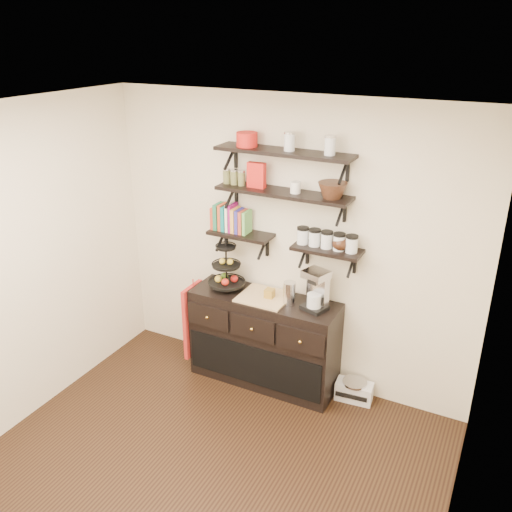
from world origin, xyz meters
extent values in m
plane|color=black|center=(0.00, 0.00, 0.00)|extent=(3.50, 3.50, 0.00)
cube|color=white|center=(0.00, 0.00, 2.70)|extent=(3.50, 3.50, 0.02)
cube|color=#F2E9CD|center=(0.00, 1.75, 1.35)|extent=(3.50, 0.02, 2.70)
cube|color=#F2E9CD|center=(1.75, 0.00, 1.35)|extent=(0.02, 3.50, 2.70)
cube|color=black|center=(0.00, 1.61, 2.23)|extent=(1.20, 0.27, 0.03)
cube|color=black|center=(-0.52, 1.74, 2.12)|extent=(0.02, 0.03, 0.20)
cube|color=black|center=(0.52, 1.74, 2.12)|extent=(0.02, 0.03, 0.20)
cube|color=black|center=(0.00, 1.61, 1.89)|extent=(1.20, 0.27, 0.03)
cube|color=black|center=(-0.52, 1.74, 1.77)|extent=(0.02, 0.03, 0.20)
cube|color=black|center=(0.52, 1.74, 1.77)|extent=(0.02, 0.03, 0.20)
cube|color=black|center=(-0.42, 1.62, 1.44)|extent=(0.60, 0.25, 0.03)
cube|color=black|center=(-0.64, 1.74, 1.32)|extent=(0.02, 0.03, 0.20)
cube|color=black|center=(-0.20, 1.74, 1.32)|extent=(0.03, 0.03, 0.20)
cube|color=black|center=(0.42, 1.62, 1.44)|extent=(0.60, 0.25, 0.03)
cube|color=black|center=(0.20, 1.74, 1.32)|extent=(0.03, 0.03, 0.20)
cube|color=black|center=(0.64, 1.74, 1.32)|extent=(0.02, 0.03, 0.20)
cube|color=#B2361F|center=(-0.68, 1.63, 1.55)|extent=(0.02, 0.15, 0.20)
cube|color=#206D4A|center=(-0.65, 1.63, 1.57)|extent=(0.03, 0.15, 0.24)
cube|color=#C14620|center=(-0.61, 1.63, 1.55)|extent=(0.04, 0.15, 0.21)
cube|color=#0E7779|center=(-0.57, 1.63, 1.57)|extent=(0.03, 0.15, 0.25)
cube|color=white|center=(-0.54, 1.63, 1.56)|extent=(0.03, 0.15, 0.22)
cube|color=#851061|center=(-0.50, 1.63, 1.58)|extent=(0.04, 0.15, 0.26)
cube|color=gold|center=(-0.46, 1.63, 1.56)|extent=(0.03, 0.15, 0.23)
cube|color=#322D96|center=(-0.42, 1.63, 1.55)|extent=(0.03, 0.15, 0.20)
cube|color=#A8402C|center=(-0.38, 1.63, 1.57)|extent=(0.04, 0.15, 0.24)
cube|color=#61AD55|center=(-0.34, 1.63, 1.55)|extent=(0.03, 0.15, 0.21)
cylinder|color=silver|center=(0.19, 1.63, 1.51)|extent=(0.10, 0.10, 0.13)
cylinder|color=silver|center=(0.30, 1.63, 1.51)|extent=(0.10, 0.10, 0.13)
cylinder|color=silver|center=(0.41, 1.63, 1.51)|extent=(0.10, 0.10, 0.13)
cylinder|color=silver|center=(0.52, 1.63, 1.51)|extent=(0.10, 0.10, 0.13)
cylinder|color=silver|center=(0.63, 1.63, 1.51)|extent=(0.10, 0.10, 0.13)
cube|color=black|center=(-0.12, 1.51, 0.45)|extent=(1.40, 0.45, 0.90)
cube|color=tan|center=(-0.12, 1.51, 0.91)|extent=(0.45, 0.41, 0.02)
sphere|color=gold|center=(-0.59, 1.26, 0.70)|extent=(0.04, 0.04, 0.04)
sphere|color=gold|center=(-0.12, 1.26, 0.70)|extent=(0.04, 0.04, 0.04)
sphere|color=gold|center=(0.35, 1.26, 0.70)|extent=(0.04, 0.04, 0.04)
cylinder|color=black|center=(-0.52, 1.51, 1.15)|extent=(0.02, 0.02, 0.50)
cylinder|color=black|center=(-0.52, 1.51, 0.96)|extent=(0.34, 0.34, 0.01)
cylinder|color=black|center=(-0.52, 1.51, 1.14)|extent=(0.26, 0.26, 0.02)
cylinder|color=black|center=(-0.52, 1.51, 1.32)|extent=(0.18, 0.18, 0.02)
sphere|color=#B21914|center=(-0.46, 1.56, 1.00)|extent=(0.07, 0.07, 0.07)
sphere|color=gold|center=(-0.56, 1.51, 1.18)|extent=(0.06, 0.06, 0.06)
cube|color=olive|center=(-0.07, 1.51, 0.96)|extent=(0.08, 0.08, 0.08)
cube|color=black|center=(0.37, 1.51, 0.92)|extent=(0.25, 0.24, 0.04)
cube|color=silver|center=(0.37, 1.58, 1.07)|extent=(0.21, 0.13, 0.31)
cube|color=silver|center=(0.37, 1.51, 1.24)|extent=(0.25, 0.24, 0.06)
cylinder|color=silver|center=(0.37, 1.50, 1.00)|extent=(0.16, 0.16, 0.12)
cylinder|color=silver|center=(0.14, 1.49, 1.01)|extent=(0.11, 0.11, 0.22)
cube|color=maroon|center=(-0.85, 1.41, 0.53)|extent=(0.04, 0.32, 0.74)
cube|color=silver|center=(0.76, 1.61, 0.09)|extent=(0.35, 0.20, 0.18)
cylinder|color=silver|center=(0.76, 1.61, 0.19)|extent=(0.24, 0.24, 0.02)
cube|color=black|center=(0.76, 1.52, 0.09)|extent=(0.29, 0.04, 0.04)
cube|color=red|center=(-0.25, 1.61, 2.01)|extent=(0.16, 0.06, 0.22)
cylinder|color=white|center=(0.11, 1.61, 1.95)|extent=(0.09, 0.09, 0.10)
cylinder|color=red|center=(-0.34, 1.61, 2.31)|extent=(0.18, 0.18, 0.12)
camera|label=1|loc=(1.82, -2.46, 3.19)|focal=38.00mm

